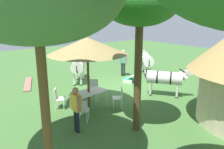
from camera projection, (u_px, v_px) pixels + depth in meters
The scene contains 15 objects.
ground_plane at pixel (122, 87), 12.65m from camera, with size 36.00×36.00×0.00m, color #3D6630.
shade_umbrella at pixel (87, 46), 9.09m from camera, with size 3.24×3.24×3.07m.
patio_dining_table at pixel (89, 94), 9.62m from camera, with size 1.68×1.04×0.74m.
patio_chair_east_end at pixel (82, 109), 8.39m from camera, with size 0.61×0.61×0.90m.
patio_chair_west_end at pixel (119, 96), 9.70m from camera, with size 0.60×0.60×0.90m.
patio_chair_near_lawn at pixel (93, 87), 10.93m from camera, with size 0.61×0.61×0.90m.
patio_chair_near_hut at pixel (58, 97), 9.60m from camera, with size 0.59×0.60×0.90m.
guest_beside_umbrella at pixel (76, 106), 7.54m from camera, with size 0.22×0.58×1.63m.
standing_watcher at pixel (123, 60), 14.67m from camera, with size 0.44×0.54×1.75m.
striped_lounge_chair at pixel (130, 78), 13.41m from camera, with size 0.80×0.96×0.59m.
zebra_nearest_camera at pixel (166, 78), 11.04m from camera, with size 1.63×1.99×1.46m.
zebra_by_umbrella at pixel (79, 65), 13.29m from camera, with size 1.58×2.01×1.59m.
zebra_toward_hut at pixel (147, 60), 15.29m from camera, with size 1.60×1.99×1.51m.
acacia_tree_left_background at pixel (140, 5), 6.88m from camera, with size 2.41×2.41×5.02m.
brick_patio_kerb at pixel (28, 84), 13.06m from camera, with size 2.80×0.36×0.08m, color #936253.
Camera 1 is at (7.62, 9.35, 3.94)m, focal length 35.87 mm.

